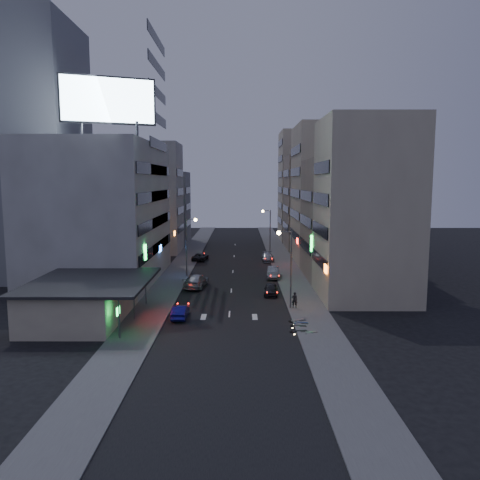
{
  "coord_description": "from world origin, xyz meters",
  "views": [
    {
      "loc": [
        1.09,
        -41.21,
        13.17
      ],
      "look_at": [
        1.05,
        15.52,
        5.98
      ],
      "focal_mm": 35.0,
      "sensor_mm": 36.0,
      "label": 1
    }
  ],
  "objects_px": {
    "parked_car_right_near": "(271,289)",
    "scooter_blue": "(309,317)",
    "road_car_blue": "(180,312)",
    "scooter_silver_a": "(316,326)",
    "road_car_silver": "(196,281)",
    "parked_car_right_mid": "(273,273)",
    "scooter_black_b": "(306,319)",
    "scooter_black_a": "(306,323)",
    "parked_car_right_far": "(268,257)",
    "parked_car_left": "(200,257)",
    "scooter_silver_b": "(303,313)",
    "person": "(295,300)"
  },
  "relations": [
    {
      "from": "road_car_silver",
      "to": "scooter_blue",
      "type": "distance_m",
      "value": 19.04
    },
    {
      "from": "scooter_black_a",
      "to": "scooter_silver_b",
      "type": "xyz_separation_m",
      "value": [
        0.18,
        3.28,
        0.01
      ]
    },
    {
      "from": "parked_car_right_near",
      "to": "road_car_blue",
      "type": "relative_size",
      "value": 0.98
    },
    {
      "from": "road_car_blue",
      "to": "scooter_black_a",
      "type": "xyz_separation_m",
      "value": [
        11.61,
        -3.93,
        0.06
      ]
    },
    {
      "from": "parked_car_right_near",
      "to": "parked_car_right_mid",
      "type": "distance_m",
      "value": 9.61
    },
    {
      "from": "parked_car_left",
      "to": "scooter_black_b",
      "type": "height_order",
      "value": "parked_car_left"
    },
    {
      "from": "parked_car_right_near",
      "to": "parked_car_right_far",
      "type": "bearing_deg",
      "value": 92.82
    },
    {
      "from": "parked_car_right_near",
      "to": "scooter_blue",
      "type": "distance_m",
      "value": 11.42
    },
    {
      "from": "scooter_silver_a",
      "to": "scooter_blue",
      "type": "relative_size",
      "value": 0.9
    },
    {
      "from": "scooter_black_a",
      "to": "scooter_blue",
      "type": "distance_m",
      "value": 2.18
    },
    {
      "from": "parked_car_right_mid",
      "to": "road_car_silver",
      "type": "height_order",
      "value": "road_car_silver"
    },
    {
      "from": "parked_car_left",
      "to": "scooter_blue",
      "type": "xyz_separation_m",
      "value": [
        13.01,
        -34.77,
        0.05
      ]
    },
    {
      "from": "scooter_blue",
      "to": "road_car_silver",
      "type": "bearing_deg",
      "value": 50.34
    },
    {
      "from": "scooter_silver_a",
      "to": "road_car_silver",
      "type": "bearing_deg",
      "value": 26.71
    },
    {
      "from": "parked_car_right_near",
      "to": "scooter_black_a",
      "type": "relative_size",
      "value": 2.02
    },
    {
      "from": "road_car_blue",
      "to": "scooter_blue",
      "type": "bearing_deg",
      "value": 171.93
    },
    {
      "from": "parked_car_right_mid",
      "to": "parked_car_right_far",
      "type": "bearing_deg",
      "value": 96.33
    },
    {
      "from": "parked_car_right_far",
      "to": "parked_car_right_near",
      "type": "bearing_deg",
      "value": -93.12
    },
    {
      "from": "scooter_silver_a",
      "to": "person",
      "type": "bearing_deg",
      "value": -0.59
    },
    {
      "from": "parked_car_right_near",
      "to": "parked_car_left",
      "type": "height_order",
      "value": "parked_car_right_near"
    },
    {
      "from": "parked_car_right_near",
      "to": "road_car_blue",
      "type": "distance_m",
      "value": 13.16
    },
    {
      "from": "scooter_blue",
      "to": "scooter_black_b",
      "type": "relative_size",
      "value": 1.02
    },
    {
      "from": "parked_car_right_near",
      "to": "scooter_silver_b",
      "type": "height_order",
      "value": "scooter_silver_b"
    },
    {
      "from": "road_car_blue",
      "to": "road_car_silver",
      "type": "relative_size",
      "value": 0.68
    },
    {
      "from": "road_car_blue",
      "to": "scooter_silver_a",
      "type": "xyz_separation_m",
      "value": [
        12.43,
        -4.32,
        -0.01
      ]
    },
    {
      "from": "person",
      "to": "scooter_silver_a",
      "type": "bearing_deg",
      "value": 102.48
    },
    {
      "from": "parked_car_right_far",
      "to": "scooter_silver_b",
      "type": "distance_m",
      "value": 32.88
    },
    {
      "from": "scooter_silver_a",
      "to": "scooter_black_b",
      "type": "distance_m",
      "value": 1.79
    },
    {
      "from": "parked_car_left",
      "to": "scooter_silver_b",
      "type": "relative_size",
      "value": 2.37
    },
    {
      "from": "parked_car_right_far",
      "to": "person",
      "type": "height_order",
      "value": "person"
    },
    {
      "from": "person",
      "to": "scooter_blue",
      "type": "bearing_deg",
      "value": 102.79
    },
    {
      "from": "person",
      "to": "parked_car_right_mid",
      "type": "bearing_deg",
      "value": -80.99
    },
    {
      "from": "parked_car_right_near",
      "to": "road_car_silver",
      "type": "relative_size",
      "value": 0.67
    },
    {
      "from": "scooter_black_b",
      "to": "scooter_silver_b",
      "type": "xyz_separation_m",
      "value": [
        -0.02,
        2.0,
        0.04
      ]
    },
    {
      "from": "scooter_silver_a",
      "to": "scooter_blue",
      "type": "xyz_separation_m",
      "value": [
        -0.3,
        2.51,
        0.06
      ]
    },
    {
      "from": "scooter_black_b",
      "to": "parked_car_right_near",
      "type": "bearing_deg",
      "value": 16.66
    },
    {
      "from": "road_car_blue",
      "to": "scooter_silver_a",
      "type": "bearing_deg",
      "value": 161.26
    },
    {
      "from": "road_car_blue",
      "to": "road_car_silver",
      "type": "xyz_separation_m",
      "value": [
        0.29,
        13.11,
        0.19
      ]
    },
    {
      "from": "parked_car_right_near",
      "to": "scooter_blue",
      "type": "xyz_separation_m",
      "value": [
        2.77,
        -11.07,
        0.03
      ]
    },
    {
      "from": "road_car_blue",
      "to": "person",
      "type": "xyz_separation_m",
      "value": [
        11.42,
        3.31,
        0.3
      ]
    },
    {
      "from": "parked_car_left",
      "to": "scooter_silver_b",
      "type": "bearing_deg",
      "value": 118.57
    },
    {
      "from": "parked_car_right_mid",
      "to": "scooter_black_b",
      "type": "bearing_deg",
      "value": -79.67
    },
    {
      "from": "parked_car_right_near",
      "to": "road_car_blue",
      "type": "height_order",
      "value": "parked_car_right_near"
    },
    {
      "from": "parked_car_right_near",
      "to": "parked_car_left",
      "type": "bearing_deg",
      "value": 118.59
    },
    {
      "from": "road_car_blue",
      "to": "scooter_silver_a",
      "type": "distance_m",
      "value": 13.16
    },
    {
      "from": "person",
      "to": "road_car_silver",
      "type": "bearing_deg",
      "value": -36.43
    },
    {
      "from": "scooter_black_b",
      "to": "parked_car_right_far",
      "type": "bearing_deg",
      "value": 7.45
    },
    {
      "from": "person",
      "to": "parked_car_left",
      "type": "bearing_deg",
      "value": -62.52
    },
    {
      "from": "parked_car_right_mid",
      "to": "scooter_silver_a",
      "type": "relative_size",
      "value": 2.76
    },
    {
      "from": "parked_car_right_near",
      "to": "parked_car_right_mid",
      "type": "relative_size",
      "value": 0.84
    }
  ]
}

